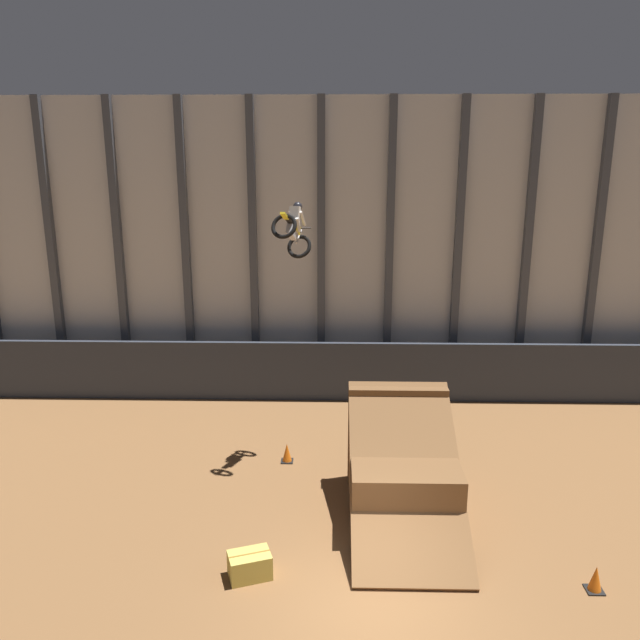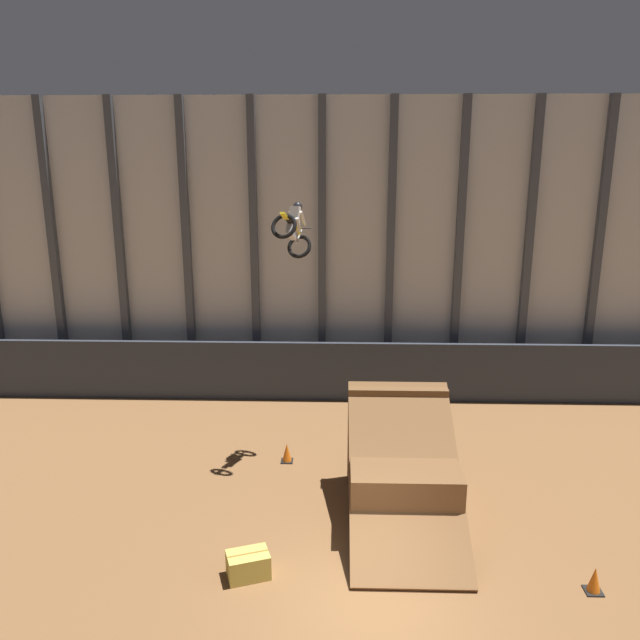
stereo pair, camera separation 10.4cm
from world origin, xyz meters
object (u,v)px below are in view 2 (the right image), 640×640
traffic_cone_near_ramp (287,453)px  traffic_cone_arena_edge (594,580)px  dirt_ramp (400,471)px  hay_bale_trackside (248,565)px  rider_bike_solo (293,229)px

traffic_cone_near_ramp → traffic_cone_arena_edge: bearing=-39.0°
dirt_ramp → hay_bale_trackside: dirt_ramp is taller
rider_bike_solo → hay_bale_trackside: (-0.64, -5.83, -6.62)m
traffic_cone_arena_edge → traffic_cone_near_ramp: bearing=141.0°
traffic_cone_near_ramp → traffic_cone_arena_edge: size_ratio=1.00×
rider_bike_solo → dirt_ramp: bearing=-28.4°
traffic_cone_near_ramp → traffic_cone_arena_edge: same height
rider_bike_solo → hay_bale_trackside: size_ratio=1.73×
hay_bale_trackside → traffic_cone_arena_edge: bearing=-2.2°
dirt_ramp → hay_bale_trackside: bearing=-140.5°
dirt_ramp → traffic_cone_near_ramp: size_ratio=8.52×
dirt_ramp → traffic_cone_near_ramp: (-3.14, 2.38, -0.74)m
hay_bale_trackside → rider_bike_solo: bearing=83.8°
traffic_cone_arena_edge → hay_bale_trackside: (-7.32, 0.28, -0.00)m
traffic_cone_near_ramp → traffic_cone_arena_edge: 8.89m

